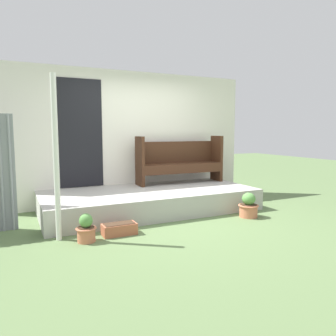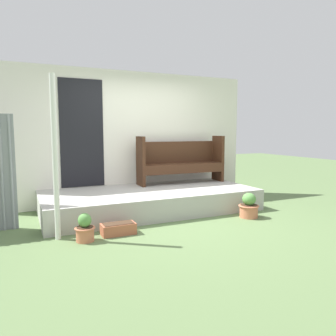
{
  "view_description": "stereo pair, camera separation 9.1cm",
  "coord_description": "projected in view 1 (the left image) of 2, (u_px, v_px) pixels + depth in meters",
  "views": [
    {
      "loc": [
        -2.28,
        -4.53,
        1.44
      ],
      "look_at": [
        0.05,
        0.29,
        0.83
      ],
      "focal_mm": 35.0,
      "sensor_mm": 36.0,
      "label": 1
    },
    {
      "loc": [
        -2.2,
        -4.57,
        1.44
      ],
      "look_at": [
        0.05,
        0.29,
        0.83
      ],
      "focal_mm": 35.0,
      "sensor_mm": 36.0,
      "label": 2
    }
  ],
  "objects": [
    {
      "name": "bench",
      "position": [
        179.0,
        159.0,
        6.66
      ],
      "size": [
        1.8,
        0.44,
        0.95
      ],
      "rotation": [
        0.0,
        0.0,
        -0.02
      ],
      "color": "#422616",
      "rests_on": "porch_slab"
    },
    {
      "name": "ground_plane",
      "position": [
        173.0,
        222.0,
        5.2
      ],
      "size": [
        24.0,
        24.0,
        0.0
      ],
      "primitive_type": "plane",
      "color": "#5B7547"
    },
    {
      "name": "porch_slab",
      "position": [
        150.0,
        200.0,
        5.91
      ],
      "size": [
        3.76,
        1.68,
        0.38
      ],
      "color": "#B2AFA8",
      "rests_on": "ground_plane"
    },
    {
      "name": "flower_pot_left",
      "position": [
        86.0,
        230.0,
        4.25
      ],
      "size": [
        0.27,
        0.27,
        0.38
      ],
      "color": "#C67251",
      "rests_on": "ground_plane"
    },
    {
      "name": "support_post",
      "position": [
        56.0,
        159.0,
        4.22
      ],
      "size": [
        0.07,
        0.07,
        2.16
      ],
      "color": "white",
      "rests_on": "ground_plane"
    },
    {
      "name": "planter_box_rect",
      "position": [
        119.0,
        229.0,
        4.55
      ],
      "size": [
        0.47,
        0.23,
        0.16
      ],
      "color": "#B26042",
      "rests_on": "ground_plane"
    },
    {
      "name": "house_wall",
      "position": [
        131.0,
        138.0,
        6.54
      ],
      "size": [
        4.96,
        0.08,
        2.6
      ],
      "color": "white",
      "rests_on": "ground_plane"
    },
    {
      "name": "flower_pot_middle",
      "position": [
        248.0,
        206.0,
        5.47
      ],
      "size": [
        0.34,
        0.34,
        0.41
      ],
      "color": "#C67251",
      "rests_on": "ground_plane"
    }
  ]
}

